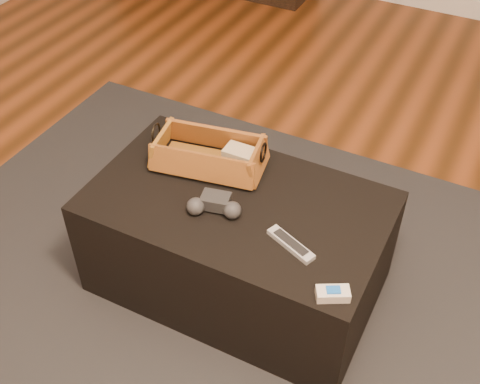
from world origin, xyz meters
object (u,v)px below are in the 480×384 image
at_px(ottoman, 238,243).
at_px(game_controller, 215,205).
at_px(cream_gadget, 333,294).
at_px(wicker_basket, 209,155).
at_px(silver_remote, 291,244).
at_px(tv_remote, 203,162).

xyz_separation_m(ottoman, game_controller, (-0.04, -0.08, 0.24)).
relative_size(ottoman, cream_gadget, 9.44).
xyz_separation_m(wicker_basket, game_controller, (0.13, -0.20, -0.02)).
distance_m(ottoman, wicker_basket, 0.33).
distance_m(game_controller, cream_gadget, 0.49).
relative_size(ottoman, silver_remote, 5.65).
xyz_separation_m(game_controller, silver_remote, (0.28, -0.03, -0.02)).
distance_m(tv_remote, cream_gadget, 0.70).
relative_size(wicker_basket, silver_remote, 2.39).
relative_size(tv_remote, silver_remote, 1.17).
bearing_deg(silver_remote, wicker_basket, 151.17).
distance_m(wicker_basket, silver_remote, 0.47).
relative_size(wicker_basket, game_controller, 2.24).
bearing_deg(ottoman, tv_remote, 152.51).
relative_size(ottoman, wicker_basket, 2.36).
bearing_deg(cream_gadget, wicker_basket, 149.31).
height_order(ottoman, wicker_basket, wicker_basket).
bearing_deg(silver_remote, cream_gadget, -34.62).
bearing_deg(wicker_basket, ottoman, -34.08).
bearing_deg(tv_remote, ottoman, -43.80).
xyz_separation_m(game_controller, cream_gadget, (0.47, -0.15, -0.01)).
distance_m(ottoman, tv_remote, 0.32).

